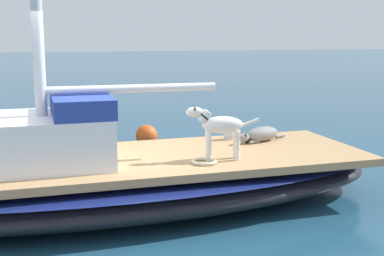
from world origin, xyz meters
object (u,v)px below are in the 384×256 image
Objects in this scene: sailboat_main at (118,183)px; mooring_buoy at (147,136)px; coiled_rope at (204,161)px; deck_winch at (229,133)px; dog_grey at (260,134)px; dog_white at (219,127)px.

sailboat_main is 3.73m from mooring_buoy.
coiled_rope is at bearing 179.71° from mooring_buoy.
deck_winch is at bearing -164.71° from mooring_buoy.
sailboat_main is at bearing 62.22° from coiled_rope.
dog_grey is 0.48m from deck_winch.
sailboat_main is at bearing 102.83° from dog_grey.
dog_white is 1.02× the size of dog_grey.
dog_grey reaches higher than sailboat_main.
coiled_rope is 0.74× the size of mooring_buoy.
dog_white reaches higher than mooring_buoy.
mooring_buoy is (3.58, -1.03, -0.12)m from sailboat_main.
dog_grey is at bearing -125.30° from deck_winch.
dog_grey is 2.82× the size of coiled_rope.
dog_grey is at bearing -159.43° from mooring_buoy.
deck_winch is (1.16, -0.55, -0.32)m from dog_white.
mooring_buoy is at bearing -16.08° from sailboat_main.
mooring_buoy is at bearing 15.29° from deck_winch.
mooring_buoy is (4.11, -0.02, -0.46)m from coiled_rope.
deck_winch is 2.96m from mooring_buoy.
dog_grey is at bearing -48.79° from coiled_rope.
sailboat_main is 1.51m from dog_white.
dog_grey reaches higher than coiled_rope.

